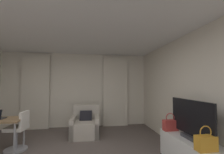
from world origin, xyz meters
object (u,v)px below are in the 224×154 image
Objects in this scene: armchair at (86,126)px; handbag_secondary at (206,143)px; tv_console at (191,153)px; tv_flatscreen at (191,120)px; handbag_primary at (170,125)px; desk_chair at (18,133)px.

handbag_secondary is at bearing -55.10° from armchair.
armchair is 2.49× the size of handbag_secondary.
tv_console is 0.60m from tv_flatscreen.
handbag_primary is at bearing 103.29° from tv_console.
tv_console is at bearing -47.08° from armchair.
tv_flatscreen reaches higher than desk_chair.
tv_flatscreen reaches higher than handbag_secondary.
armchair is 2.49× the size of handbag_primary.
handbag_primary reaches higher than armchair.
tv_console is at bearing -76.71° from handbag_primary.
armchair is 2.41m from handbag_primary.
desk_chair reaches higher than armchair.
tv_flatscreen is at bearing -90.00° from tv_console.
armchair is at bearing 132.92° from tv_console.
tv_console is at bearing 76.30° from handbag_secondary.
armchair is 1.04× the size of desk_chair.
handbag_primary is 1.00× the size of handbag_secondary.
tv_flatscreen is (3.42, -1.30, 0.47)m from desk_chair.
desk_chair reaches higher than tv_console.
tv_flatscreen reaches higher than tv_console.
armchair is at bearing 26.94° from desk_chair.
handbag_secondary is at bearing -104.05° from tv_flatscreen.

